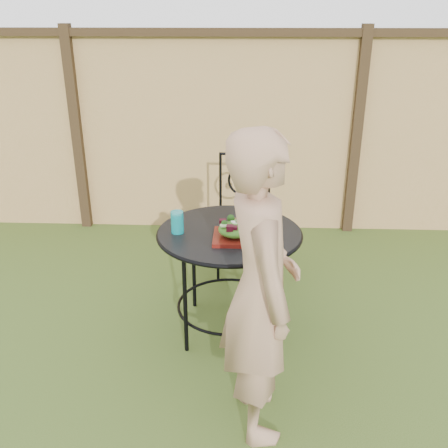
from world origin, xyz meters
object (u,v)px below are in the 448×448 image
Objects in this scene: diner at (260,291)px; salad_plate at (236,237)px; patio_chair at (244,211)px; patio_table at (229,251)px.

salad_plate is at bearing 0.07° from diner.
diner is at bearing -87.21° from patio_chair.
patio_chair reaches higher than salad_plate.
diner is at bearing -79.27° from salad_plate.
patio_chair reaches higher than patio_table.
salad_plate is at bearing -92.87° from patio_chair.
patio_table is 3.42× the size of salad_plate.
diner is 5.81× the size of salad_plate.
patio_chair is 3.52× the size of salad_plate.
patio_table is at bearing 1.33° from diner.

